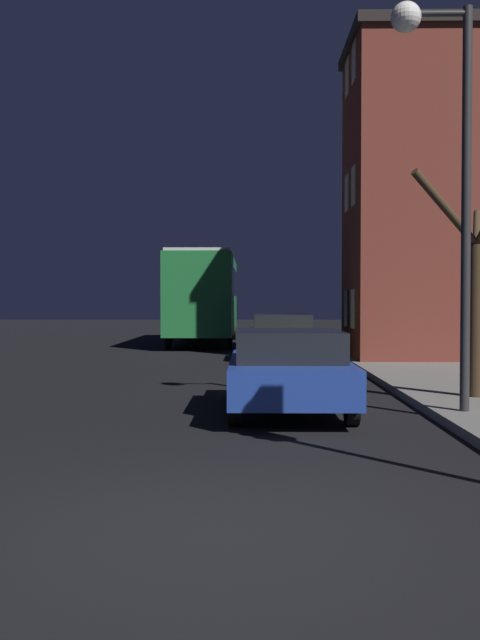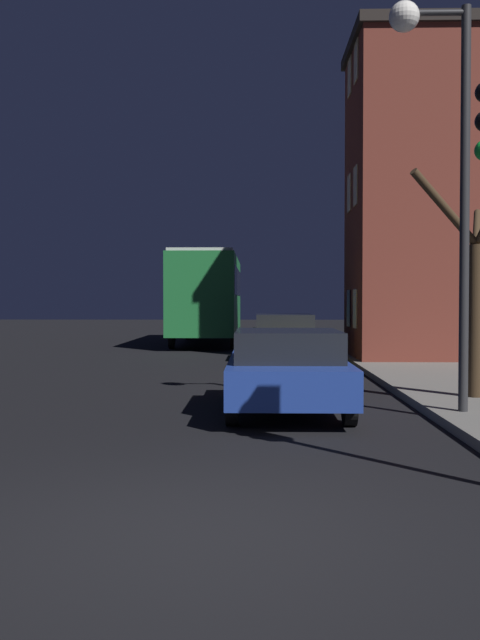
{
  "view_description": "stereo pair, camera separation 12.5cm",
  "coord_description": "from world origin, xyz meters",
  "views": [
    {
      "loc": [
        0.35,
        -5.46,
        1.78
      ],
      "look_at": [
        0.16,
        8.42,
        1.4
      ],
      "focal_mm": 40.0,
      "sensor_mm": 36.0,
      "label": 1
    },
    {
      "loc": [
        0.48,
        -5.46,
        1.78
      ],
      "look_at": [
        0.16,
        8.42,
        1.4
      ],
      "focal_mm": 40.0,
      "sensor_mm": 36.0,
      "label": 2
    }
  ],
  "objects": [
    {
      "name": "streetlamp",
      "position": [
        3.14,
        5.09,
        4.38
      ],
      "size": [
        1.19,
        0.44,
        6.0
      ],
      "color": "#28282B",
      "rests_on": "sidewalk"
    },
    {
      "name": "car_near_lane",
      "position": [
        0.97,
        5.89,
        0.69
      ],
      "size": [
        1.84,
        4.09,
        1.31
      ],
      "color": "navy",
      "rests_on": "ground"
    },
    {
      "name": "car_mid_lane",
      "position": [
        1.29,
        15.54,
        0.74
      ],
      "size": [
        1.85,
        4.33,
        1.37
      ],
      "color": "olive",
      "rests_on": "ground"
    },
    {
      "name": "brick_building",
      "position": [
        5.26,
        15.39,
        4.77
      ],
      "size": [
        4.2,
        4.13,
        9.22
      ],
      "color": "brown",
      "rests_on": "sidewalk"
    },
    {
      "name": "bare_tree",
      "position": [
        4.17,
        6.61,
        2.1
      ],
      "size": [
        1.8,
        2.32,
        4.02
      ],
      "color": "#382819",
      "rests_on": "sidewalk"
    },
    {
      "name": "bus",
      "position": [
        -1.51,
        23.73,
        2.15
      ],
      "size": [
        2.46,
        9.47,
        3.62
      ],
      "color": "#1E6B33",
      "rests_on": "ground"
    },
    {
      "name": "ground_plane",
      "position": [
        0.0,
        0.0,
        0.0
      ],
      "size": [
        120.0,
        120.0,
        0.0
      ],
      "primitive_type": "plane",
      "color": "black"
    }
  ]
}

